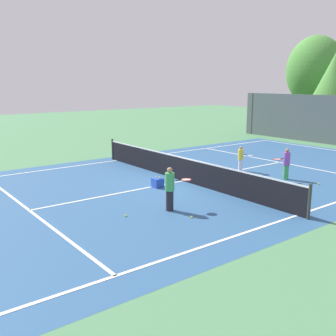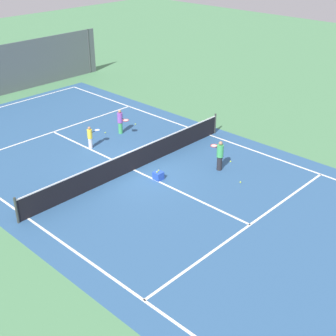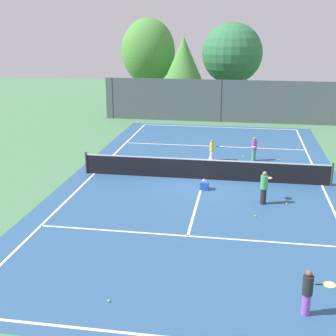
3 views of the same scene
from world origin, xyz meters
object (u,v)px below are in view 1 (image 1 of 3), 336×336
tennis_ball_3 (283,174)px  tennis_ball_5 (126,216)px  tennis_ball_4 (319,184)px  tennis_ball_1 (192,217)px  player_0 (286,163)px  tennis_ball_2 (160,169)px  tennis_ball_0 (248,144)px  player_1 (170,188)px  player_2 (241,158)px  ball_crate (158,183)px

tennis_ball_3 → tennis_ball_5: (0.55, -8.48, 0.00)m
tennis_ball_4 → tennis_ball_1: bearing=-90.6°
player_0 → tennis_ball_4: bearing=13.9°
tennis_ball_2 → tennis_ball_3: same height
tennis_ball_5 → tennis_ball_0: bearing=118.1°
tennis_ball_2 → player_0: bearing=32.5°
player_1 → tennis_ball_2: player_1 is taller
player_0 → tennis_ball_0: bearing=140.7°
player_0 → tennis_ball_0: (-7.50, 6.13, -0.66)m
tennis_ball_0 → tennis_ball_5: size_ratio=1.00×
tennis_ball_3 → tennis_ball_5: size_ratio=1.00×
tennis_ball_4 → tennis_ball_5: size_ratio=1.00×
tennis_ball_1 → tennis_ball_2: same height
tennis_ball_3 → player_1: bearing=-82.7°
player_1 → player_2: bearing=112.8°
ball_crate → player_0: bearing=65.9°
player_0 → tennis_ball_3: player_0 is taller
tennis_ball_1 → tennis_ball_4: 6.67m
tennis_ball_2 → tennis_ball_1: bearing=-28.1°
player_2 → tennis_ball_3: bearing=29.0°
player_1 → tennis_ball_1: 1.21m
player_0 → tennis_ball_3: 1.07m
player_2 → tennis_ball_5: player_2 is taller
tennis_ball_3 → ball_crate: bearing=-106.5°
player_1 → ball_crate: (-2.58, 1.36, -0.55)m
player_1 → tennis_ball_4: player_1 is taller
tennis_ball_3 → tennis_ball_5: bearing=-86.3°
tennis_ball_3 → tennis_ball_0: bearing=141.6°
player_0 → player_2: 2.26m
ball_crate → tennis_ball_0: 12.35m
player_0 → tennis_ball_1: size_ratio=20.10×
tennis_ball_2 → tennis_ball_5: (4.79, -4.79, 0.00)m
tennis_ball_5 → tennis_ball_1: bearing=49.0°
tennis_ball_0 → tennis_ball_3: 8.85m
player_1 → tennis_ball_0: 14.80m
player_2 → tennis_ball_3: 1.99m
ball_crate → tennis_ball_1: bearing=-19.9°
tennis_ball_0 → tennis_ball_1: same height
tennis_ball_1 → player_0: bearing=101.6°
player_1 → ball_crate: 2.97m
ball_crate → tennis_ball_3: (1.68, 5.67, -0.15)m
player_0 → tennis_ball_1: player_0 is taller
player_1 → tennis_ball_1: bearing=4.1°
player_0 → tennis_ball_3: size_ratio=20.10×
player_1 → tennis_ball_3: player_1 is taller
ball_crate → player_1: bearing=-27.8°
tennis_ball_4 → player_0: bearing=-166.1°
tennis_ball_4 → player_1: bearing=-98.8°
ball_crate → tennis_ball_5: size_ratio=6.45×
tennis_ball_1 → tennis_ball_3: bearing=105.1°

